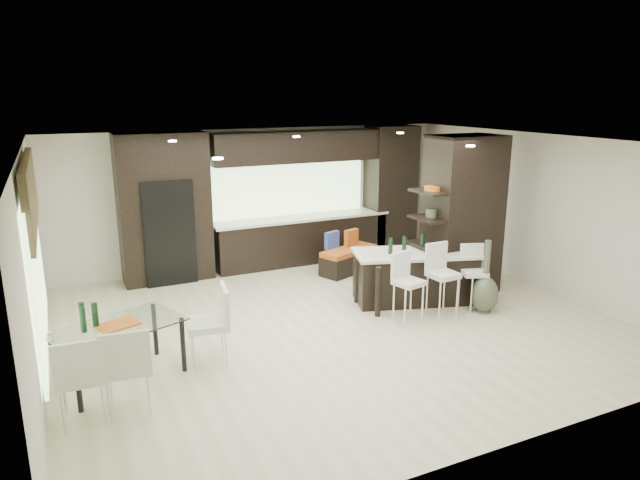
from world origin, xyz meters
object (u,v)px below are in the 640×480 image
stool_right (473,284)px  floor_vase (486,277)px  dining_table (120,353)px  chair_far (82,381)px  stool_mid (442,288)px  stool_left (408,295)px  bench (349,260)px  chair_end (208,329)px  kitchen_island (415,276)px  chair_near (128,371)px

stool_right → floor_vase: bearing=-44.0°
dining_table → chair_far: 0.88m
chair_far → stool_mid: bearing=12.1°
stool_left → stool_right: bearing=-13.8°
bench → floor_vase: floor_vase is taller
stool_left → chair_end: size_ratio=0.92×
stool_mid → chair_far: same height
kitchen_island → floor_vase: (0.70, -0.90, 0.17)m
stool_left → stool_mid: size_ratio=0.94×
stool_right → floor_vase: floor_vase is taller
stool_mid → chair_far: bearing=-175.0°
stool_right → dining_table: 5.38m
chair_end → stool_mid: bearing=-81.3°
dining_table → stool_left: bearing=-19.8°
chair_far → kitchen_island: bearing=19.8°
stool_right → chair_end: size_ratio=0.90×
stool_right → bench: stool_right is taller
stool_mid → chair_end: (-3.69, -0.04, 0.01)m
kitchen_island → dining_table: size_ratio=1.37×
kitchen_island → stool_right: (0.62, -0.72, 0.00)m
dining_table → chair_end: bearing=-20.5°
dining_table → chair_near: (0.00, -0.75, 0.12)m
floor_vase → chair_far: bearing=-174.0°
chair_near → chair_end: 1.31m
stool_mid → stool_right: stool_mid is taller
bench → chair_end: bearing=-164.0°
kitchen_island → stool_mid: 0.74m
kitchen_island → chair_near: 5.00m
stool_left → bench: stool_left is taller
stool_left → stool_right: (1.24, 0.00, -0.01)m
bench → stool_mid: bearing=-105.6°
floor_vase → dining_table: (-5.46, 0.12, -0.23)m
kitchen_island → chair_end: (-3.69, -0.77, 0.05)m
chair_near → bench: bearing=43.8°
dining_table → chair_near: bearing=-110.5°
stool_mid → stool_right: 0.62m
chair_far → stool_left: bearing=13.3°
dining_table → chair_end: chair_end is taller
kitchen_island → floor_vase: 1.15m
chair_far → chair_end: 1.70m
stool_mid → chair_near: chair_near is taller
floor_vase → chair_end: bearing=178.4°
stool_mid → bench: stool_mid is taller
floor_vase → stool_left: bearing=172.5°
bench → dining_table: size_ratio=0.83×
stool_right → chair_far: chair_far is taller
stool_mid → bench: bearing=92.2°
chair_end → chair_far: bearing=124.0°
kitchen_island → bench: 1.87m
kitchen_island → chair_end: 3.77m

